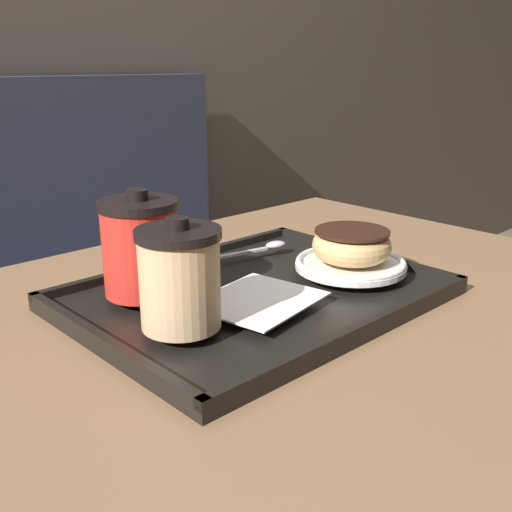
# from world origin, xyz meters

# --- Properties ---
(booth_bench) EXTENTS (1.17, 0.44, 1.00)m
(booth_bench) POSITION_xyz_m (0.09, 0.87, 0.32)
(booth_bench) COLOR #33384C
(booth_bench) RESTS_ON ground_plane
(cafe_table) EXTENTS (1.09, 0.81, 0.73)m
(cafe_table) POSITION_xyz_m (0.00, 0.00, 0.57)
(cafe_table) COLOR #846042
(cafe_table) RESTS_ON ground_plane
(serving_tray) EXTENTS (0.47, 0.36, 0.02)m
(serving_tray) POSITION_xyz_m (-0.01, 0.03, 0.73)
(serving_tray) COLOR black
(serving_tray) RESTS_ON cafe_table
(napkin_paper) EXTENTS (0.17, 0.15, 0.00)m
(napkin_paper) POSITION_xyz_m (-0.04, -0.01, 0.75)
(napkin_paper) COLOR white
(napkin_paper) RESTS_ON serving_tray
(coffee_cup_front) EXTENTS (0.09, 0.09, 0.13)m
(coffee_cup_front) POSITION_xyz_m (-0.16, -0.01, 0.81)
(coffee_cup_front) COLOR #E0B784
(coffee_cup_front) RESTS_ON serving_tray
(coffee_cup_rear) EXTENTS (0.10, 0.10, 0.13)m
(coffee_cup_rear) POSITION_xyz_m (-0.13, 0.11, 0.81)
(coffee_cup_rear) COLOR red
(coffee_cup_rear) RESTS_ON serving_tray
(plate_with_chocolate_donut) EXTENTS (0.16, 0.16, 0.01)m
(plate_with_chocolate_donut) POSITION_xyz_m (0.14, -0.02, 0.76)
(plate_with_chocolate_donut) COLOR white
(plate_with_chocolate_donut) RESTS_ON serving_tray
(donut_chocolate_glazed) EXTENTS (0.11, 0.11, 0.04)m
(donut_chocolate_glazed) POSITION_xyz_m (0.14, -0.02, 0.79)
(donut_chocolate_glazed) COLOR #DBB270
(donut_chocolate_glazed) RESTS_ON plate_with_chocolate_donut
(spoon) EXTENTS (0.16, 0.05, 0.01)m
(spoon) POSITION_xyz_m (0.11, 0.13, 0.76)
(spoon) COLOR silver
(spoon) RESTS_ON serving_tray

